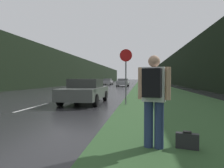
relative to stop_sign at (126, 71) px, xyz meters
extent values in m
cube|color=#33562D|center=(2.70, 30.03, -1.71)|extent=(6.00, 240.00, 0.02)
cube|color=silver|center=(-4.27, -1.48, -1.72)|extent=(0.12, 3.00, 0.01)
cube|color=silver|center=(-4.27, 5.52, -1.72)|extent=(0.12, 3.00, 0.01)
cube|color=silver|center=(-4.27, 12.52, -1.72)|extent=(0.12, 3.00, 0.01)
cube|color=silver|center=(-4.27, 19.52, -1.72)|extent=(0.12, 3.00, 0.01)
cube|color=black|center=(-14.25, 40.03, 1.43)|extent=(2.00, 140.00, 6.29)
cube|color=black|center=(8.70, 40.03, 1.60)|extent=(2.00, 140.00, 6.64)
cylinder|color=slate|center=(0.00, 0.00, -0.61)|extent=(0.07, 0.07, 2.23)
cylinder|color=#B71414|center=(0.00, 0.00, 0.82)|extent=(0.63, 0.02, 0.63)
cylinder|color=navy|center=(0.90, -6.33, -1.26)|extent=(0.18, 0.18, 0.91)
cylinder|color=navy|center=(1.09, -6.38, -1.26)|extent=(0.18, 0.18, 0.91)
cube|color=white|center=(1.00, -6.35, -0.48)|extent=(0.47, 0.33, 0.66)
sphere|color=tan|center=(1.00, -6.35, -0.03)|extent=(0.23, 0.23, 0.23)
cylinder|color=tan|center=(0.74, -6.29, -0.46)|extent=(0.10, 0.10, 0.62)
cylinder|color=tan|center=(1.25, -6.42, -0.46)|extent=(0.10, 0.10, 0.62)
cube|color=black|center=(0.94, -6.56, -0.44)|extent=(0.37, 0.26, 0.53)
cube|color=#232326|center=(1.63, -6.32, -1.56)|extent=(0.44, 0.23, 0.31)
cube|color=black|center=(1.63, -6.32, -1.39)|extent=(0.17, 0.13, 0.04)
cube|color=#4C514C|center=(-2.28, 0.43, -1.15)|extent=(1.88, 4.29, 0.59)
cube|color=#2D302D|center=(-2.28, 0.64, -0.63)|extent=(1.60, 1.93, 0.47)
cylinder|color=black|center=(-1.39, -0.90, -1.42)|extent=(0.20, 0.61, 0.61)
cylinder|color=black|center=(-3.18, -0.90, -1.42)|extent=(0.20, 0.61, 0.61)
cylinder|color=black|center=(-1.39, 1.76, -1.42)|extent=(0.20, 0.61, 0.61)
cylinder|color=black|center=(-3.18, 1.76, -1.42)|extent=(0.20, 0.61, 0.61)
cube|color=#9E9EA3|center=(-2.28, 24.89, -1.12)|extent=(1.93, 4.70, 0.65)
cube|color=#5E5E61|center=(-2.28, 25.13, -0.58)|extent=(1.64, 2.12, 0.43)
cylinder|color=black|center=(-1.37, 23.43, -1.42)|extent=(0.20, 0.60, 0.60)
cylinder|color=black|center=(-3.20, 23.43, -1.42)|extent=(0.20, 0.60, 0.60)
cylinder|color=black|center=(-1.37, 26.35, -1.42)|extent=(0.20, 0.60, 0.60)
cylinder|color=black|center=(-3.20, 26.35, -1.42)|extent=(0.20, 0.60, 0.60)
cube|color=#9E9EA3|center=(-6.26, 32.76, -1.11)|extent=(1.71, 4.42, 0.60)
cube|color=#5E5E61|center=(-6.26, 32.54, -0.60)|extent=(1.45, 1.99, 0.44)
cylinder|color=black|center=(-7.07, 34.13, -1.38)|extent=(0.20, 0.68, 0.68)
cylinder|color=black|center=(-5.45, 34.13, -1.38)|extent=(0.20, 0.68, 0.68)
cylinder|color=black|center=(-7.07, 31.39, -1.38)|extent=(0.20, 0.68, 0.68)
cylinder|color=black|center=(-5.45, 31.39, -1.38)|extent=(0.20, 0.68, 0.68)
camera|label=1|loc=(0.73, -10.25, -0.37)|focal=32.00mm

